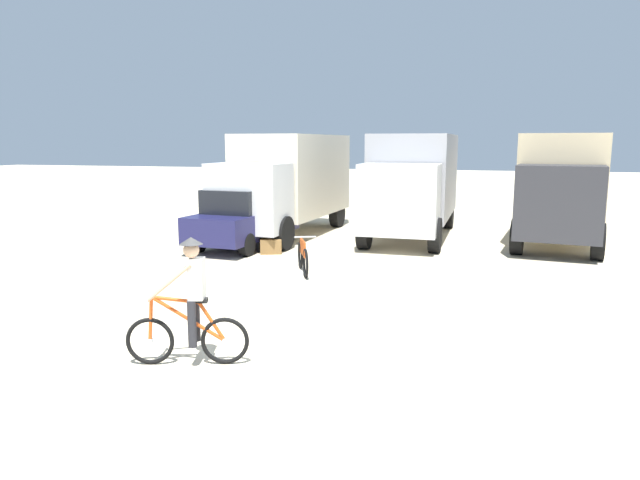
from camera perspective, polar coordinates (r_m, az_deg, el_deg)
ground_plane at (r=8.28m, az=-6.08°, el=-12.33°), size 120.00×120.00×0.00m
box_truck_cream_rv at (r=19.42m, az=-3.25°, el=6.02°), size 2.86×6.91×3.35m
box_truck_grey_hauler at (r=19.25m, az=9.21°, el=5.88°), size 2.52×6.80×3.35m
box_truck_tan_camper at (r=19.47m, az=22.83°, el=5.30°), size 3.25×7.00×3.35m
sedan_parked at (r=17.31m, az=-7.57°, el=2.21°), size 2.18×4.36×1.76m
cyclist_orange_shirt at (r=8.25m, az=-12.71°, el=-6.41°), size 1.68×0.66×1.82m
bicycle_spare at (r=13.78m, az=-1.71°, el=-1.65°), size 0.81×1.61×0.97m
supply_crate at (r=16.34m, az=-4.90°, el=-0.58°), size 0.75×0.72×0.41m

